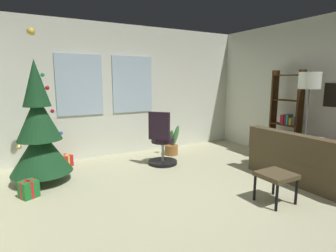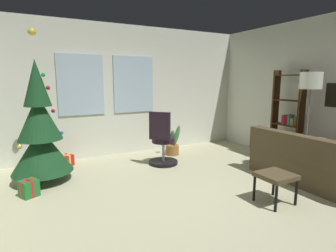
{
  "view_description": "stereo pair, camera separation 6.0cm",
  "coord_description": "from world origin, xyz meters",
  "px_view_note": "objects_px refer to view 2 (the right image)",
  "views": [
    {
      "loc": [
        -2.06,
        -2.66,
        1.63
      ],
      "look_at": [
        0.01,
        1.08,
        0.89
      ],
      "focal_mm": 28.89,
      "sensor_mm": 36.0,
      "label": 1
    },
    {
      "loc": [
        -2.01,
        -2.69,
        1.63
      ],
      "look_at": [
        0.01,
        1.08,
        0.89
      ],
      "focal_mm": 28.89,
      "sensor_mm": 36.0,
      "label": 2
    }
  ],
  "objects_px": {
    "gift_box_green": "(29,188)",
    "bookshelf": "(287,122)",
    "couch": "(325,166)",
    "office_chair": "(162,144)",
    "holiday_tree": "(40,133)",
    "footstool": "(276,178)",
    "gift_box_red": "(66,161)",
    "floor_lamp": "(310,88)",
    "potted_plant": "(172,144)"
  },
  "relations": [
    {
      "from": "holiday_tree",
      "to": "office_chair",
      "type": "bearing_deg",
      "value": -4.02
    },
    {
      "from": "office_chair",
      "to": "bookshelf",
      "type": "bearing_deg",
      "value": -22.18
    },
    {
      "from": "holiday_tree",
      "to": "gift_box_red",
      "type": "xyz_separation_m",
      "value": [
        0.43,
        0.65,
        -0.69
      ]
    },
    {
      "from": "gift_box_red",
      "to": "bookshelf",
      "type": "xyz_separation_m",
      "value": [
        3.97,
        -1.73,
        0.69
      ]
    },
    {
      "from": "gift_box_green",
      "to": "potted_plant",
      "type": "relative_size",
      "value": 0.43
    },
    {
      "from": "bookshelf",
      "to": "floor_lamp",
      "type": "xyz_separation_m",
      "value": [
        -0.34,
        -0.66,
        0.69
      ]
    },
    {
      "from": "couch",
      "to": "gift_box_green",
      "type": "height_order",
      "value": "couch"
    },
    {
      "from": "footstool",
      "to": "couch",
      "type": "bearing_deg",
      "value": 5.12
    },
    {
      "from": "gift_box_red",
      "to": "potted_plant",
      "type": "distance_m",
      "value": 2.19
    },
    {
      "from": "couch",
      "to": "footstool",
      "type": "bearing_deg",
      "value": -174.88
    },
    {
      "from": "floor_lamp",
      "to": "gift_box_green",
      "type": "bearing_deg",
      "value": 164.42
    },
    {
      "from": "gift_box_green",
      "to": "holiday_tree",
      "type": "bearing_deg",
      "value": 67.98
    },
    {
      "from": "holiday_tree",
      "to": "gift_box_green",
      "type": "distance_m",
      "value": 0.9
    },
    {
      "from": "holiday_tree",
      "to": "floor_lamp",
      "type": "bearing_deg",
      "value": -23.26
    },
    {
      "from": "footstool",
      "to": "potted_plant",
      "type": "height_order",
      "value": "potted_plant"
    },
    {
      "from": "bookshelf",
      "to": "floor_lamp",
      "type": "relative_size",
      "value": 1.03
    },
    {
      "from": "couch",
      "to": "holiday_tree",
      "type": "height_order",
      "value": "holiday_tree"
    },
    {
      "from": "office_chair",
      "to": "holiday_tree",
      "type": "bearing_deg",
      "value": 175.98
    },
    {
      "from": "footstool",
      "to": "office_chair",
      "type": "xyz_separation_m",
      "value": [
        -0.58,
        2.17,
        0.06
      ]
    },
    {
      "from": "gift_box_green",
      "to": "bookshelf",
      "type": "relative_size",
      "value": 0.16
    },
    {
      "from": "gift_box_green",
      "to": "floor_lamp",
      "type": "height_order",
      "value": "floor_lamp"
    },
    {
      "from": "couch",
      "to": "footstool",
      "type": "xyz_separation_m",
      "value": [
        -1.24,
        -0.11,
        0.07
      ]
    },
    {
      "from": "holiday_tree",
      "to": "gift_box_green",
      "type": "xyz_separation_m",
      "value": [
        -0.22,
        -0.55,
        -0.68
      ]
    },
    {
      "from": "couch",
      "to": "office_chair",
      "type": "height_order",
      "value": "office_chair"
    },
    {
      "from": "gift_box_green",
      "to": "potted_plant",
      "type": "distance_m",
      "value": 2.99
    },
    {
      "from": "gift_box_red",
      "to": "office_chair",
      "type": "xyz_separation_m",
      "value": [
        1.66,
        -0.79,
        0.3
      ]
    },
    {
      "from": "office_chair",
      "to": "floor_lamp",
      "type": "distance_m",
      "value": 2.76
    },
    {
      "from": "bookshelf",
      "to": "floor_lamp",
      "type": "distance_m",
      "value": 1.01
    },
    {
      "from": "couch",
      "to": "floor_lamp",
      "type": "relative_size",
      "value": 1.09
    },
    {
      "from": "couch",
      "to": "gift_box_red",
      "type": "distance_m",
      "value": 4.5
    },
    {
      "from": "bookshelf",
      "to": "potted_plant",
      "type": "distance_m",
      "value": 2.4
    },
    {
      "from": "couch",
      "to": "gift_box_red",
      "type": "relative_size",
      "value": 6.29
    },
    {
      "from": "couch",
      "to": "bookshelf",
      "type": "xyz_separation_m",
      "value": [
        0.49,
        1.12,
        0.51
      ]
    },
    {
      "from": "potted_plant",
      "to": "floor_lamp",
      "type": "bearing_deg",
      "value": -55.97
    },
    {
      "from": "holiday_tree",
      "to": "couch",
      "type": "bearing_deg",
      "value": -29.45
    },
    {
      "from": "gift_box_red",
      "to": "holiday_tree",
      "type": "bearing_deg",
      "value": -123.61
    },
    {
      "from": "footstool",
      "to": "potted_plant",
      "type": "distance_m",
      "value": 2.73
    },
    {
      "from": "office_chair",
      "to": "floor_lamp",
      "type": "xyz_separation_m",
      "value": [
        1.97,
        -1.6,
        1.08
      ]
    },
    {
      "from": "gift_box_red",
      "to": "footstool",
      "type": "bearing_deg",
      "value": -52.97
    },
    {
      "from": "footstool",
      "to": "gift_box_red",
      "type": "distance_m",
      "value": 3.72
    },
    {
      "from": "footstool",
      "to": "gift_box_green",
      "type": "height_order",
      "value": "footstool"
    },
    {
      "from": "footstool",
      "to": "gift_box_red",
      "type": "relative_size",
      "value": 1.44
    },
    {
      "from": "couch",
      "to": "potted_plant",
      "type": "distance_m",
      "value": 2.92
    },
    {
      "from": "gift_box_green",
      "to": "office_chair",
      "type": "height_order",
      "value": "office_chair"
    },
    {
      "from": "gift_box_green",
      "to": "office_chair",
      "type": "xyz_separation_m",
      "value": [
        2.31,
        0.4,
        0.29
      ]
    },
    {
      "from": "holiday_tree",
      "to": "potted_plant",
      "type": "relative_size",
      "value": 3.61
    },
    {
      "from": "holiday_tree",
      "to": "footstool",
      "type": "bearing_deg",
      "value": -41.03
    },
    {
      "from": "office_chair",
      "to": "gift_box_green",
      "type": "bearing_deg",
      "value": -170.06
    },
    {
      "from": "gift_box_red",
      "to": "potted_plant",
      "type": "height_order",
      "value": "potted_plant"
    },
    {
      "from": "potted_plant",
      "to": "office_chair",
      "type": "bearing_deg",
      "value": -133.07
    }
  ]
}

